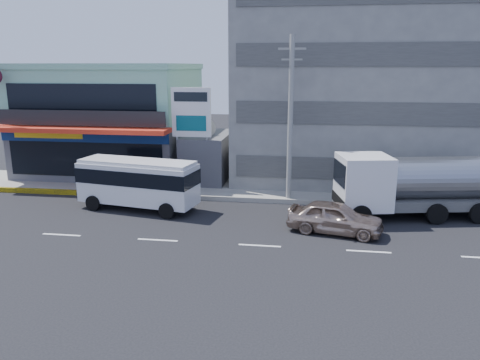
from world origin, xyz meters
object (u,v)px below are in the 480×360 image
sedan (335,217)px  tanker_truck (412,184)px  shop_building (113,122)px  billboard (191,118)px  motorcycle_rider (123,190)px  concrete_building (350,83)px  satellite_dish (205,135)px  utility_pole_near (290,119)px  minibus (138,180)px

sedan → tanker_truck: bearing=-39.8°
shop_building → billboard: bearing=-32.3°
billboard → motorcycle_rider: size_ratio=2.73×
billboard → tanker_truck: bearing=-15.2°
concrete_building → satellite_dish: concrete_building is taller
billboard → sedan: billboard is taller
utility_pole_near → minibus: 9.68m
sedan → motorcycle_rider: bearing=88.3°
billboard → utility_pole_near: size_ratio=0.69×
satellite_dish → utility_pole_near: bearing=-31.0°
shop_building → tanker_truck: bearing=-21.9°
shop_building → motorcycle_rider: shop_building is taller
shop_building → utility_pole_near: (14.00, -6.55, 1.15)m
concrete_building → satellite_dish: 11.30m
concrete_building → motorcycle_rider: bearing=-146.4°
tanker_truck → motorcycle_rider: 16.89m
tanker_truck → billboard: bearing=164.8°
shop_building → minibus: size_ratio=1.70×
shop_building → utility_pole_near: size_ratio=1.24×
utility_pole_near → motorcycle_rider: 11.03m
satellite_dish → utility_pole_near: 7.17m
utility_pole_near → motorcycle_rider: (-10.00, -1.71, -4.32)m
shop_building → tanker_truck: shop_building is taller
satellite_dish → billboard: size_ratio=0.22×
shop_building → motorcycle_rider: bearing=-64.2°
concrete_building → tanker_truck: (2.86, -9.44, -5.11)m
satellite_dish → tanker_truck: (12.86, -5.44, -1.69)m
utility_pole_near → sedan: (2.57, -5.07, -4.34)m
concrete_building → utility_pole_near: concrete_building is taller
sedan → motorcycle_rider: size_ratio=1.89×
satellite_dish → motorcycle_rider: size_ratio=0.59×
satellite_dish → tanker_truck: 14.06m
satellite_dish → shop_building: bearing=159.8°
billboard → minibus: size_ratio=0.94×
concrete_building → utility_pole_near: size_ratio=1.60×
tanker_truck → concrete_building: bearing=106.9°
billboard → tanker_truck: billboard is taller
minibus → sedan: size_ratio=1.54×
satellite_dish → tanker_truck: size_ratio=0.16×
concrete_building → sedan: concrete_building is taller
concrete_building → sedan: (-1.43, -12.67, -6.19)m
minibus → motorcycle_rider: (-1.33, 0.94, -0.92)m
shop_building → satellite_dish: shop_building is taller
minibus → tanker_truck: (15.53, 0.81, 0.13)m
tanker_truck → sedan: bearing=-143.0°
tanker_truck → motorcycle_rider: size_ratio=3.67×
motorcycle_rider → shop_building: bearing=115.8°
utility_pole_near → sedan: bearing=-63.1°
billboard → satellite_dish: bearing=74.5°
shop_building → sedan: (16.57, -11.61, -3.19)m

